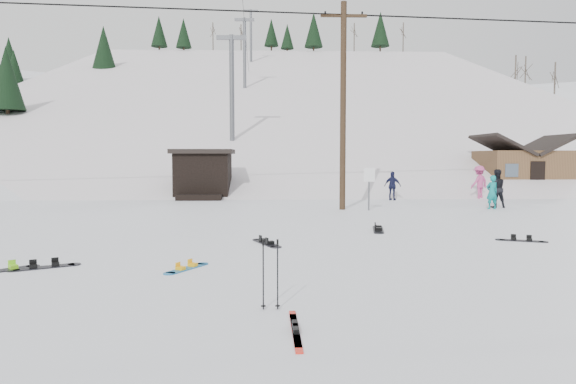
{
  "coord_description": "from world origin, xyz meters",
  "views": [
    {
      "loc": [
        -1.2,
        -8.47,
        2.35
      ],
      "look_at": [
        -0.72,
        5.13,
        1.4
      ],
      "focal_mm": 32.0,
      "sensor_mm": 36.0,
      "label": 1
    }
  ],
  "objects_px": {
    "utility_pole": "(343,103)",
    "hero_snowboard": "(187,268)",
    "hero_skis": "(295,329)",
    "cabin": "(521,170)"
  },
  "relations": [
    {
      "from": "utility_pole",
      "to": "hero_snowboard",
      "type": "relative_size",
      "value": 7.81
    },
    {
      "from": "utility_pole",
      "to": "hero_skis",
      "type": "distance_m",
      "value": 16.63
    },
    {
      "from": "hero_snowboard",
      "to": "hero_skis",
      "type": "distance_m",
      "value": 4.4
    },
    {
      "from": "cabin",
      "to": "hero_snowboard",
      "type": "xyz_separation_m",
      "value": [
        -17.94,
        -21.83,
        -1.46
      ]
    },
    {
      "from": "utility_pole",
      "to": "hero_snowboard",
      "type": "height_order",
      "value": "utility_pole"
    },
    {
      "from": "utility_pole",
      "to": "hero_snowboard",
      "type": "bearing_deg",
      "value": -112.66
    },
    {
      "from": "hero_snowboard",
      "to": "cabin",
      "type": "bearing_deg",
      "value": -8.41
    },
    {
      "from": "utility_pole",
      "to": "hero_snowboard",
      "type": "xyz_separation_m",
      "value": [
        -4.94,
        -11.84,
        -4.66
      ]
    },
    {
      "from": "utility_pole",
      "to": "hero_skis",
      "type": "height_order",
      "value": "utility_pole"
    },
    {
      "from": "hero_snowboard",
      "to": "hero_skis",
      "type": "relative_size",
      "value": 0.7
    }
  ]
}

